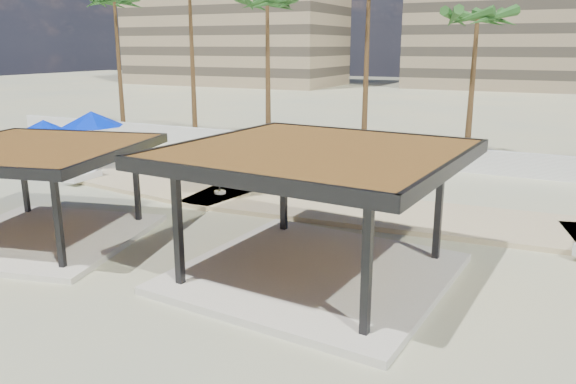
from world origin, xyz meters
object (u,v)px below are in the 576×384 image
object	(u,v)px
umbrella_a	(92,119)
pavilion_central	(316,201)
lounger_a	(84,175)
pavilion_west	(37,184)

from	to	relation	value
umbrella_a	pavilion_central	bearing A→B (deg)	-26.27
pavilion_central	umbrella_a	size ratio (longest dim) A/B	2.10
lounger_a	pavilion_west	bearing A→B (deg)	-143.77
pavilion_central	pavilion_west	size ratio (longest dim) A/B	1.02
pavilion_central	pavilion_west	xyz separation A→B (m)	(-9.14, -1.22, -0.27)
pavilion_central	umbrella_a	world-z (taller)	pavilion_central
pavilion_central	lounger_a	distance (m)	15.02
umbrella_a	lounger_a	world-z (taller)	umbrella_a
pavilion_central	umbrella_a	bearing A→B (deg)	158.28
pavilion_west	lounger_a	distance (m)	8.22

